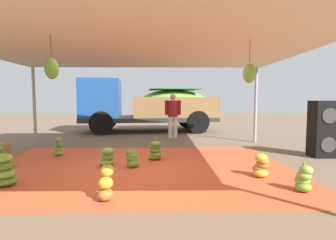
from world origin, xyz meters
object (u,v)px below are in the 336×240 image
speaker_stack (323,129)px  banana_bunch_6 (107,157)px  worker_0 (173,112)px  banana_bunch_4 (106,184)px  banana_bunch_5 (261,166)px  banana_bunch_8 (59,147)px  banana_bunch_1 (304,179)px  cargo_truck_main (146,105)px  banana_bunch_7 (155,151)px  banana_bunch_0 (132,158)px  banana_bunch_2 (5,171)px

speaker_stack → banana_bunch_6: bearing=-170.8°
speaker_stack → worker_0: bearing=138.4°
banana_bunch_4 → banana_bunch_5: size_ratio=1.14×
banana_bunch_8 → worker_0: size_ratio=0.31×
banana_bunch_5 → worker_0: 5.28m
banana_bunch_1 → speaker_stack: (1.87, 2.48, 0.52)m
banana_bunch_6 → speaker_stack: size_ratio=0.31×
banana_bunch_8 → cargo_truck_main: size_ratio=0.08×
banana_bunch_7 → worker_0: 3.71m
banana_bunch_5 → worker_0: (-1.48, 5.00, 0.77)m
banana_bunch_6 → banana_bunch_8: banana_bunch_8 is taller
banana_bunch_1 → banana_bunch_8: size_ratio=0.87×
banana_bunch_4 → banana_bunch_8: (-1.91, 2.97, -0.01)m
banana_bunch_8 → speaker_stack: (6.81, -0.19, 0.49)m
cargo_truck_main → speaker_stack: (4.91, -5.55, -0.52)m
worker_0 → speaker_stack: size_ratio=1.18×
cargo_truck_main → worker_0: cargo_truck_main is taller
cargo_truck_main → speaker_stack: 7.43m
banana_bunch_0 → banana_bunch_4: 1.85m
banana_bunch_5 → cargo_truck_main: 7.79m
banana_bunch_6 → banana_bunch_2: bearing=-138.4°
banana_bunch_6 → speaker_stack: 5.40m
banana_bunch_8 → banana_bunch_2: bearing=-88.2°
banana_bunch_2 → banana_bunch_7: bearing=37.0°
banana_bunch_4 → worker_0: 6.25m
banana_bunch_5 → banana_bunch_7: size_ratio=0.95×
banana_bunch_6 → banana_bunch_5: bearing=-15.2°
banana_bunch_0 → cargo_truck_main: 6.58m
banana_bunch_2 → banana_bunch_7: size_ratio=1.17×
banana_bunch_8 → banana_bunch_5: bearing=-22.4°
banana_bunch_8 → cargo_truck_main: bearing=70.5°
banana_bunch_2 → worker_0: size_ratio=0.35×
banana_bunch_1 → banana_bunch_6: bearing=154.8°
banana_bunch_0 → banana_bunch_5: banana_bunch_5 is taller
banana_bunch_7 → speaker_stack: (4.28, 0.28, 0.50)m
banana_bunch_2 → banana_bunch_8: (-0.07, 2.32, -0.03)m
banana_bunch_4 → banana_bunch_6: size_ratio=1.22×
banana_bunch_5 → banana_bunch_7: 2.49m
banana_bunch_0 → worker_0: bearing=76.3°
banana_bunch_5 → banana_bunch_0: bearing=163.3°
banana_bunch_5 → speaker_stack: 2.86m
banana_bunch_1 → banana_bunch_2: (-4.86, 0.35, 0.06)m
banana_bunch_1 → worker_0: (-1.85, 5.79, 0.79)m
banana_bunch_1 → worker_0: size_ratio=0.27×
cargo_truck_main → banana_bunch_0: bearing=-88.6°
banana_bunch_5 → banana_bunch_2: bearing=-174.5°
banana_bunch_4 → speaker_stack: size_ratio=0.38×
cargo_truck_main → banana_bunch_2: bearing=-103.4°
banana_bunch_2 → banana_bunch_0: bearing=30.9°
banana_bunch_5 → banana_bunch_8: bearing=157.6°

